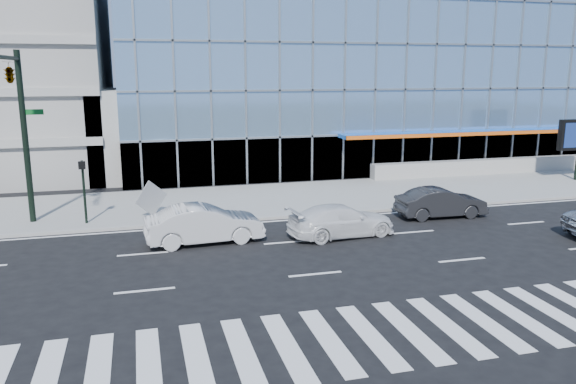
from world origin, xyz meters
name	(u,v)px	position (x,y,z in m)	size (l,w,h in m)	color
ground	(287,242)	(0.00, 0.00, 0.00)	(160.00, 160.00, 0.00)	black
sidewalk	(250,200)	(0.00, 8.00, 0.07)	(120.00, 8.00, 0.15)	gray
theatre_building	(362,68)	(14.00, 26.00, 7.50)	(42.00, 26.00, 15.00)	#7EA9D3
ramp_block	(136,133)	(-6.00, 18.00, 3.00)	(6.00, 8.00, 6.00)	gray
retaining_wall	(562,163)	(24.00, 11.60, 0.65)	(30.00, 0.80, 1.00)	gray
traffic_signal	(15,96)	(-11.00, 4.57, 6.16)	(1.14, 5.74, 8.00)	black
ped_signal_post	(83,182)	(-8.50, 4.94, 2.14)	(0.30, 0.33, 3.00)	black
white_suv	(341,221)	(2.60, 0.31, 0.71)	(1.98, 4.88, 1.42)	white
white_sedan	(204,224)	(-3.40, 0.90, 0.82)	(1.73, 4.98, 1.64)	silver
dark_sedan	(441,203)	(8.60, 2.15, 0.74)	(1.56, 4.48, 1.48)	black
tilted_panel	(151,198)	(-5.45, 5.44, 1.07)	(1.30, 0.06, 1.30)	#A4A4A4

